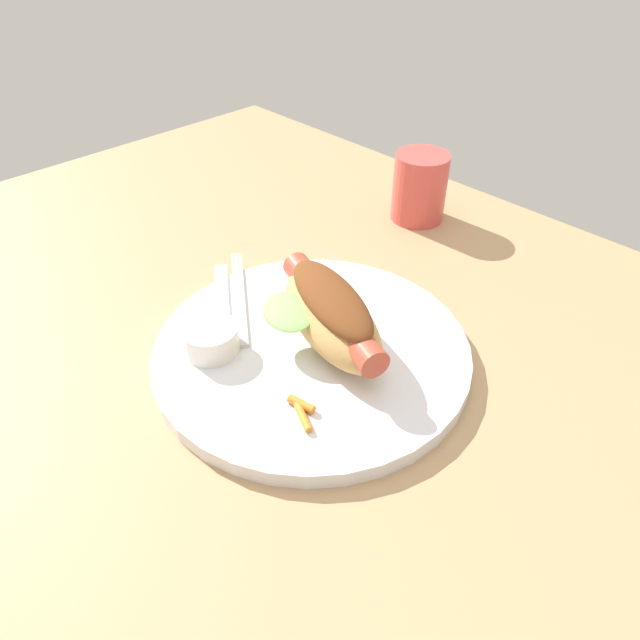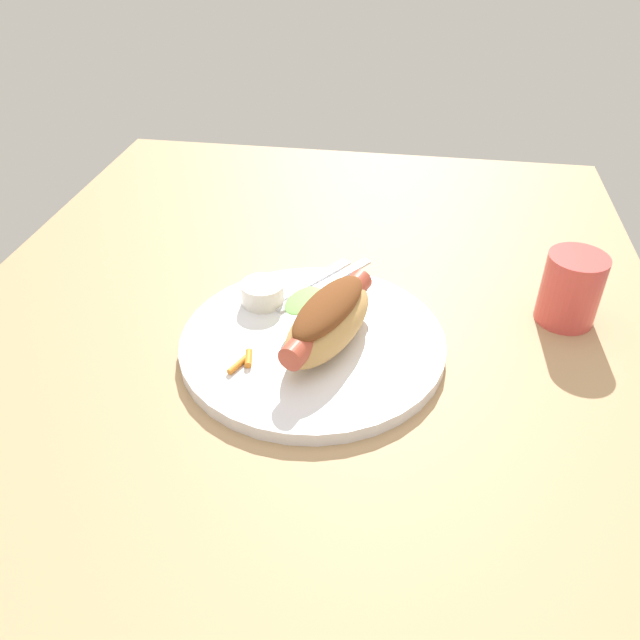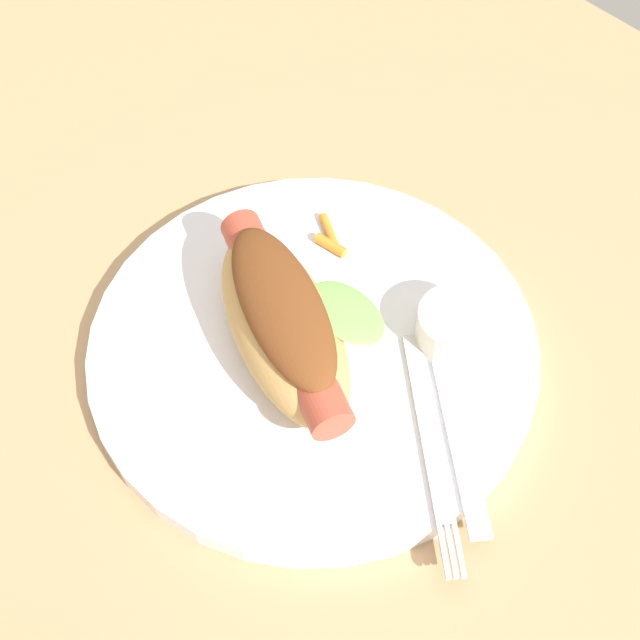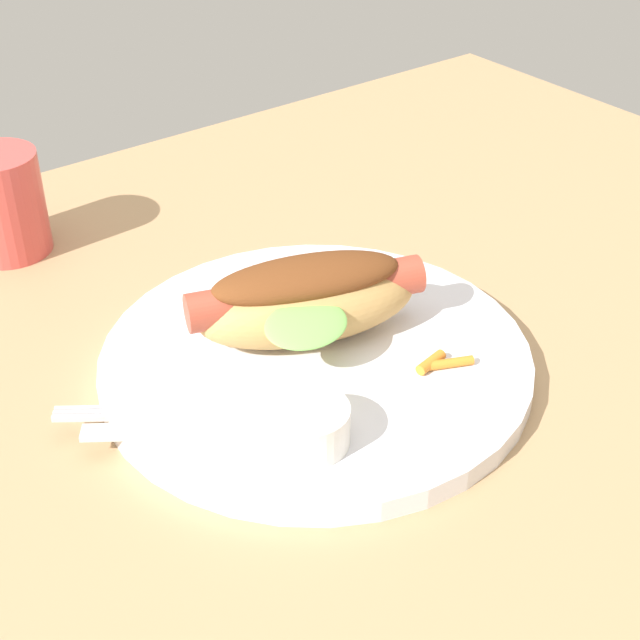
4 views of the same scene
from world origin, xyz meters
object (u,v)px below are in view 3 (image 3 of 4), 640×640
sauce_ramekin (456,326)px  hot_dog (284,320)px  knife (455,422)px  fork (431,442)px  plate (313,346)px  carrot_garnish (330,239)px

sauce_ramekin → hot_dog: bearing=53.6°
knife → fork: bearing=-55.7°
plate → carrot_garnish: 8.94cm
plate → knife: bearing=-166.3°
sauce_ramekin → carrot_garnish: 12.06cm
hot_dog → fork: bearing=30.7°
carrot_garnish → fork: bearing=159.4°
hot_dog → sauce_ramekin: bearing=72.7°
hot_dog → knife: hot_dog is taller
plate → carrot_garnish: bearing=-48.9°
hot_dog → knife: size_ratio=1.11×
plate → hot_dog: size_ratio=1.77×
hot_dog → fork: (-11.43, -2.33, -3.15)cm
fork → carrot_garnish: 17.76cm
knife → carrot_garnish: bearing=-158.6°
fork → plate: bearing=-142.0°
hot_dog → sauce_ramekin: 11.64cm
hot_dog → fork: 12.09cm
knife → carrot_garnish: carrot_garnish is taller
plate → hot_dog: 4.61cm
fork → carrot_garnish: size_ratio=3.54×
carrot_garnish → hot_dog: bearing=121.2°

